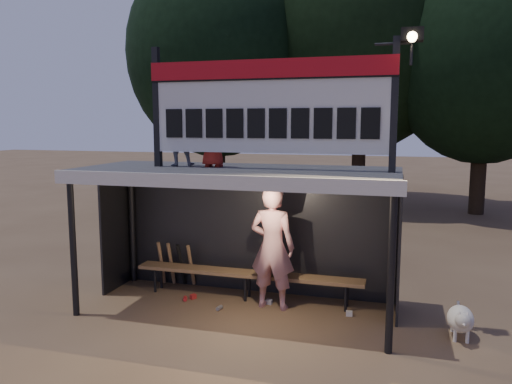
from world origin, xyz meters
TOP-DOWN VIEW (x-y plane):
  - ground at (0.00, 0.00)m, footprint 80.00×80.00m
  - player at (0.51, 0.28)m, footprint 0.78×0.54m
  - child_a at (-1.05, 0.17)m, footprint 0.60×0.53m
  - child_b at (-0.44, 0.14)m, footprint 0.48×0.33m
  - dugout_shelter at (0.00, 0.24)m, footprint 5.10×2.08m
  - scoreboard_assembly at (0.56, -0.01)m, footprint 4.10×0.27m
  - bench at (0.00, 0.55)m, footprint 4.00×0.35m
  - tree_left at (-4.00, 10.00)m, footprint 6.46×6.46m
  - tree_mid at (1.00, 11.50)m, footprint 7.22×7.22m
  - tree_right at (5.00, 10.50)m, footprint 6.08×6.08m
  - dog at (3.37, -0.15)m, footprint 0.36×0.81m
  - bats at (-1.46, 0.82)m, footprint 0.68×0.35m
  - litter at (0.02, 0.21)m, footprint 2.88×0.58m

SIDE VIEW (x-z plane):
  - ground at x=0.00m, z-range 0.00..0.00m
  - litter at x=0.02m, z-range 0.00..0.08m
  - dog at x=3.37m, z-range 0.03..0.53m
  - bats at x=-1.46m, z-range 0.01..0.85m
  - bench at x=0.00m, z-range 0.19..0.67m
  - player at x=0.51m, z-range 0.00..2.05m
  - dugout_shelter at x=0.00m, z-range 0.69..3.01m
  - child_b at x=-0.44m, z-range 2.32..3.28m
  - child_a at x=-1.05m, z-range 2.32..3.36m
  - scoreboard_assembly at x=0.56m, z-range 2.33..4.32m
  - tree_right at x=5.00m, z-range 0.83..9.55m
  - tree_left at x=-4.00m, z-range 0.88..10.15m
  - tree_mid at x=1.00m, z-range 0.99..11.34m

